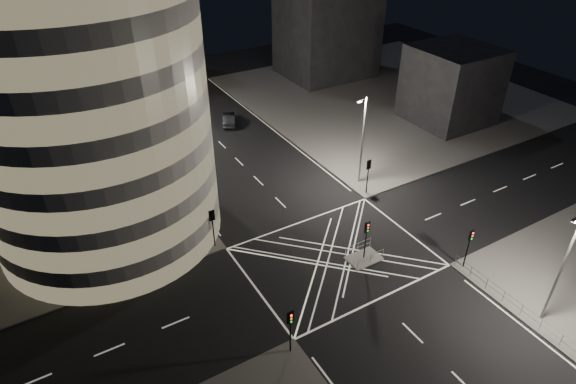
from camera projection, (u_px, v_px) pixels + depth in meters
ground at (336, 257)px, 43.28m from camera, size 120.00×120.00×0.00m
sidewalk_far_right at (388, 95)px, 74.93m from camera, size 42.00×42.00×0.15m
central_island at (364, 258)px, 43.01m from camera, size 3.00×2.00×0.15m
office_tower_curved at (18, 101)px, 40.98m from camera, size 30.00×29.00×27.20m
building_right_far at (327, 29)px, 78.83m from camera, size 14.00×12.00×15.00m
building_right_near at (451, 85)px, 64.65m from camera, size 10.00×10.00×10.00m
building_far_end at (113, 20)px, 78.31m from camera, size 18.00×8.00×18.00m
tree_a at (184, 201)px, 42.86m from camera, size 4.29×4.29×6.75m
tree_b at (162, 170)px, 47.10m from camera, size 4.73×4.73×7.13m
tree_c at (143, 142)px, 51.15m from camera, size 4.45×4.45×7.44m
tree_d at (127, 115)px, 55.06m from camera, size 5.31×5.31×8.68m
tree_e at (116, 107)px, 60.03m from camera, size 3.93×3.93×6.70m
traffic_signal_fl at (212, 222)px, 42.83m from camera, size 0.55×0.22×4.00m
traffic_signal_nl at (290, 324)px, 33.05m from camera, size 0.55×0.22×4.00m
traffic_signal_fr at (368, 170)px, 50.29m from camera, size 0.55×0.22×4.00m
traffic_signal_nr at (470, 242)px, 40.51m from camera, size 0.55×0.22×4.00m
traffic_signal_island at (366, 233)px, 41.44m from camera, size 0.55×0.22×4.00m
street_lamp_left_near at (182, 172)px, 44.85m from camera, size 1.25×0.25×10.00m
street_lamp_left_far at (130, 106)px, 57.79m from camera, size 1.25×0.25×10.00m
street_lamp_right_far at (362, 138)px, 50.69m from camera, size 1.25×0.25×10.00m
street_lamp_right_near at (562, 266)px, 34.16m from camera, size 1.25×0.25×10.00m
railing_near_right at (512, 303)px, 37.68m from camera, size 0.06×11.70×1.10m
railing_island_south at (371, 259)px, 42.01m from camera, size 2.80×0.06×1.10m
railing_island_north at (358, 247)px, 43.31m from camera, size 2.80×0.06×1.10m
sedan at (229, 119)px, 65.94m from camera, size 3.31×4.82×1.51m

